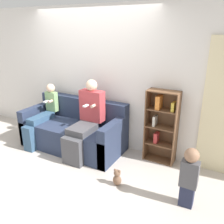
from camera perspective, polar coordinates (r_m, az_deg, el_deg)
ground_plane at (r=4.23m, az=-11.46°, el=-11.55°), size 14.00×14.00×0.00m
back_wall at (r=4.52m, az=-4.34°, el=8.26°), size 10.00×0.06×2.55m
couch at (r=4.55m, az=-9.10°, el=-4.61°), size 1.90×0.87×0.90m
adult_seated at (r=4.12m, az=-6.30°, el=-1.52°), size 0.43×0.79×1.33m
child_seated at (r=4.73m, az=-16.57°, el=-0.87°), size 0.24×0.81×1.13m
toddler_standing at (r=3.18m, az=18.06°, el=-14.38°), size 0.22×0.18×0.82m
bookshelf at (r=4.01m, az=11.86°, el=-2.92°), size 0.51×0.26×1.23m
teddy_bear at (r=3.55m, az=1.24°, el=-15.54°), size 0.13×0.11×0.26m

